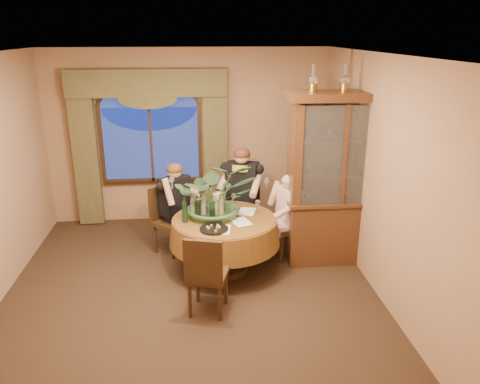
{
  "coord_description": "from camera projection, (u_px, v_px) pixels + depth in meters",
  "views": [
    {
      "loc": [
        0.11,
        -5.01,
        3.03
      ],
      "look_at": [
        0.65,
        0.55,
        1.1
      ],
      "focal_mm": 35.0,
      "sensor_mm": 36.0,
      "label": 1
    }
  ],
  "objects": [
    {
      "name": "oil_lamp_center",
      "position": [
        345.0,
        77.0,
        5.78
      ],
      "size": [
        0.11,
        0.11,
        0.34
      ],
      "primitive_type": null,
      "color": "#A5722D",
      "rests_on": "china_cabinet"
    },
    {
      "name": "chair_right",
      "position": [
        286.0,
        225.0,
        6.5
      ],
      "size": [
        0.54,
        0.54,
        0.96
      ],
      "primitive_type": "cube",
      "rotation": [
        0.0,
        0.0,
        -4.34
      ],
      "color": "black",
      "rests_on": "floor"
    },
    {
      "name": "wine_bottle_4",
      "position": [
        185.0,
        210.0,
        5.84
      ],
      "size": [
        0.07,
        0.07,
        0.33
      ],
      "primitive_type": "cylinder",
      "color": "black",
      "rests_on": "dining_table"
    },
    {
      "name": "oil_lamp_right",
      "position": [
        377.0,
        77.0,
        5.82
      ],
      "size": [
        0.11,
        0.11,
        0.34
      ],
      "primitive_type": null,
      "color": "#A5722D",
      "rests_on": "china_cabinet"
    },
    {
      "name": "person_pink",
      "position": [
        289.0,
        217.0,
        6.45
      ],
      "size": [
        0.52,
        0.54,
        1.21
      ],
      "primitive_type": null,
      "rotation": [
        0.0,
        0.0,
        -4.37
      ],
      "color": "beige",
      "rests_on": "floor"
    },
    {
      "name": "chair_back_right",
      "position": [
        243.0,
        211.0,
        6.98
      ],
      "size": [
        0.54,
        0.54,
        0.96
      ],
      "primitive_type": "cube",
      "rotation": [
        0.0,
        0.0,
        -3.5
      ],
      "color": "black",
      "rests_on": "floor"
    },
    {
      "name": "floor",
      "position": [
        191.0,
        294.0,
        5.7
      ],
      "size": [
        5.0,
        5.0,
        0.0
      ],
      "primitive_type": "plane",
      "color": "black",
      "rests_on": "ground"
    },
    {
      "name": "oil_lamp_left",
      "position": [
        313.0,
        78.0,
        5.74
      ],
      "size": [
        0.11,
        0.11,
        0.34
      ],
      "primitive_type": null,
      "color": "#A5722D",
      "rests_on": "china_cabinet"
    },
    {
      "name": "wall_right",
      "position": [
        381.0,
        179.0,
        5.45
      ],
      "size": [
        0.0,
        5.0,
        5.0
      ],
      "primitive_type": "plane",
      "rotation": [
        1.57,
        0.0,
        -1.57
      ],
      "color": "#9A7351",
      "rests_on": "ground"
    },
    {
      "name": "stoneware_vase",
      "position": [
        218.0,
        204.0,
        6.06
      ],
      "size": [
        0.17,
        0.17,
        0.31
      ],
      "primitive_type": null,
      "color": "#99845E",
      "rests_on": "dining_table"
    },
    {
      "name": "drapery_left",
      "position": [
        86.0,
        154.0,
        7.4
      ],
      "size": [
        0.38,
        0.14,
        2.32
      ],
      "primitive_type": "cube",
      "color": "#4C4825",
      "rests_on": "floor"
    },
    {
      "name": "wine_bottle_5",
      "position": [
        203.0,
        204.0,
        6.02
      ],
      "size": [
        0.07,
        0.07,
        0.33
      ],
      "primitive_type": "cylinder",
      "color": "tan",
      "rests_on": "dining_table"
    },
    {
      "name": "window",
      "position": [
        151.0,
        145.0,
        7.5
      ],
      "size": [
        1.62,
        0.1,
        1.32
      ],
      "primitive_type": null,
      "color": "navy",
      "rests_on": "wall_back"
    },
    {
      "name": "wine_bottle_0",
      "position": [
        212.0,
        208.0,
        5.89
      ],
      "size": [
        0.07,
        0.07,
        0.33
      ],
      "primitive_type": "cylinder",
      "color": "black",
      "rests_on": "dining_table"
    },
    {
      "name": "arched_transom",
      "position": [
        148.0,
        96.0,
        7.25
      ],
      "size": [
        1.6,
        0.06,
        0.44
      ],
      "primitive_type": null,
      "color": "navy",
      "rests_on": "wall_back"
    },
    {
      "name": "ceiling",
      "position": [
        182.0,
        55.0,
        4.78
      ],
      "size": [
        5.0,
        5.0,
        0.0
      ],
      "primitive_type": "plane",
      "rotation": [
        3.14,
        0.0,
        0.0
      ],
      "color": "white",
      "rests_on": "wall_back"
    },
    {
      "name": "tasting_paper_1",
      "position": [
        247.0,
        212.0,
        6.22
      ],
      "size": [
        0.28,
        0.35,
        0.0
      ],
      "primitive_type": "cube",
      "rotation": [
        0.0,
        0.0,
        -0.27
      ],
      "color": "white",
      "rests_on": "dining_table"
    },
    {
      "name": "china_cabinet",
      "position": [
        338.0,
        180.0,
        6.21
      ],
      "size": [
        1.43,
        0.56,
        2.32
      ],
      "primitive_type": "cube",
      "color": "#3C2011",
      "rests_on": "floor"
    },
    {
      "name": "drapery_right",
      "position": [
        216.0,
        151.0,
        7.59
      ],
      "size": [
        0.38,
        0.14,
        2.32
      ],
      "primitive_type": "cube",
      "color": "#4C4825",
      "rests_on": "floor"
    },
    {
      "name": "wine_bottle_1",
      "position": [
        193.0,
        205.0,
        6.01
      ],
      "size": [
        0.07,
        0.07,
        0.33
      ],
      "primitive_type": "cylinder",
      "color": "tan",
      "rests_on": "dining_table"
    },
    {
      "name": "dining_table",
      "position": [
        225.0,
        245.0,
        6.14
      ],
      "size": [
        1.82,
        1.82,
        0.75
      ],
      "primitive_type": "cylinder",
      "rotation": [
        0.0,
        0.0,
        0.33
      ],
      "color": "maroon",
      "rests_on": "floor"
    },
    {
      "name": "centerpiece_plant",
      "position": [
        216.0,
        168.0,
        5.9
      ],
      "size": [
        1.03,
        1.15,
        0.9
      ],
      "primitive_type": "imported",
      "color": "#345834",
      "rests_on": "dining_table"
    },
    {
      "name": "chair_front_left",
      "position": [
        208.0,
        273.0,
        5.2
      ],
      "size": [
        0.52,
        0.52,
        0.96
      ],
      "primitive_type": "cube",
      "rotation": [
        0.0,
        0.0,
        -0.26
      ],
      "color": "black",
      "rests_on": "floor"
    },
    {
      "name": "wine_glass_person_pink",
      "position": [
        258.0,
        206.0,
        6.18
      ],
      "size": [
        0.07,
        0.07,
        0.18
      ],
      "primitive_type": null,
      "color": "silver",
      "rests_on": "dining_table"
    },
    {
      "name": "tasting_paper_2",
      "position": [
        221.0,
        230.0,
        5.66
      ],
      "size": [
        0.25,
        0.33,
        0.0
      ],
      "primitive_type": "cube",
      "rotation": [
        0.0,
        0.0,
        -0.14
      ],
      "color": "white",
      "rests_on": "dining_table"
    },
    {
      "name": "tasting_paper_0",
      "position": [
        241.0,
        222.0,
        5.89
      ],
      "size": [
        0.29,
        0.35,
        0.0
      ],
      "primitive_type": "cube",
      "rotation": [
        0.0,
        0.0,
        0.32
      ],
      "color": "white",
      "rests_on": "dining_table"
    },
    {
      "name": "wine_glass_person_back",
      "position": [
        199.0,
        203.0,
        6.28
      ],
      "size": [
        0.07,
        0.07,
        0.18
      ],
      "primitive_type": null,
      "color": "silver",
      "rests_on": "dining_table"
    },
    {
      "name": "person_scarf",
      "position": [
        242.0,
        195.0,
        6.92
      ],
      "size": [
        0.65,
        0.62,
        1.46
      ],
      "primitive_type": null,
      "rotation": [
        0.0,
        0.0,
        -3.47
      ],
      "color": "black",
      "rests_on": "floor"
    },
    {
      "name": "olive_bowl",
      "position": [
        230.0,
        217.0,
        5.99
      ],
      "size": [
        0.15,
        0.15,
        0.05
      ],
      "primitive_type": "imported",
      "color": "#51592E",
      "rests_on": "dining_table"
    },
    {
      "name": "cheese_platter",
      "position": [
        214.0,
        229.0,
        5.65
      ],
      "size": [
        0.35,
        0.35,
        0.02
      ],
      "primitive_type": "cylinder",
      "color": "black",
      "rests_on": "dining_table"
    },
    {
      "name": "wine_glass_person_scarf",
      "position": [
        234.0,
        199.0,
        6.42
      ],
      "size": [
        0.07,
        0.07,
        0.18
      ],
      "primitive_type": null,
      "color": "silver",
      "rests_on": "dining_table"
    },
    {
      "name": "person_back",
      "position": [
        175.0,
        207.0,
        6.65
      ],
      "size": [
        0.64,
        0.63,
        1.31
      ],
      "primitive_type": null,
      "rotation": [
        0.0,
        0.0,
        -2.4
      ],
      "color": "black",
      "rests_on": "floor"
    },
    {
      "name": "chair_back",
      "position": [
        171.0,
        221.0,
        6.64
      ],
      "size": [
        0.59,
        0.59,
        0.96
      ],
      "primitive_type": "cube",
      "rotation": [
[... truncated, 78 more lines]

